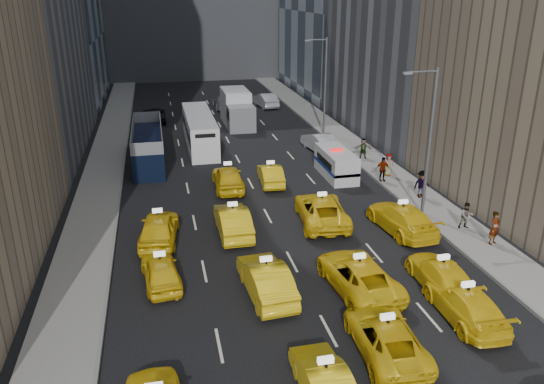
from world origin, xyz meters
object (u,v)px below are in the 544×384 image
Objects in this scene: nypd_van at (336,164)px; box_truck at (237,108)px; city_bus at (200,130)px; pedestrian_0 at (495,228)px; double_decker at (148,144)px.

box_truck is at bearing 99.05° from nypd_van.
city_bus is at bearing 125.08° from nypd_van.
box_truck is 31.60m from pedestrian_0.
pedestrian_0 is at bearing -60.10° from city_bus.
city_bus is 8.26m from box_truck.
box_truck is at bearing 56.83° from city_bus.
double_decker reaches higher than nypd_van.
nypd_van is 13.90m from city_bus.
double_decker reaches higher than city_bus.
nypd_van is at bearing -75.16° from box_truck.
nypd_van is 18.07m from box_truck.
box_truck is (-4.69, 17.44, 0.73)m from nypd_van.
double_decker is at bearing 148.16° from nypd_van.
box_truck reaches higher than double_decker.
double_decker is at bearing -139.52° from city_bus.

